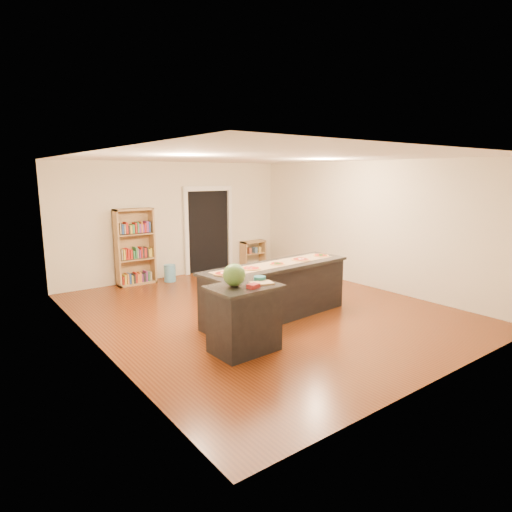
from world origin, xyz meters
TOP-DOWN VIEW (x-y plane):
  - room at (0.00, 0.00)m, footprint 6.00×7.00m
  - doorway at (0.90, 3.46)m, footprint 1.40×0.09m
  - kitchen_island at (-0.06, -0.48)m, footprint 2.92×0.79m
  - side_counter at (-1.36, -1.34)m, footprint 0.98×0.72m
  - bookshelf at (-1.14, 3.29)m, footprint 0.87×0.31m
  - low_shelf at (2.22, 3.30)m, footprint 0.70×0.30m
  - waste_bin at (-0.42, 3.05)m, footprint 0.27×0.27m
  - kraft_paper at (-0.06, -0.45)m, footprint 2.56×0.65m
  - watermelon at (-1.49, -1.28)m, footprint 0.32×0.32m
  - cutting_board at (-1.10, -1.41)m, footprint 0.36×0.29m
  - package_red at (-1.33, -1.52)m, footprint 0.19×0.16m
  - package_teal at (-1.02, -1.26)m, footprint 0.18×0.18m
  - pizza_a at (-1.22, -0.56)m, footprint 0.29×0.29m
  - pizza_b at (-0.64, -0.52)m, footprint 0.32×0.32m
  - pizza_c at (-0.06, -0.49)m, footprint 0.27×0.27m
  - pizza_d at (0.53, -0.46)m, footprint 0.34×0.34m
  - pizza_e at (1.11, -0.40)m, footprint 0.29×0.29m

SIDE VIEW (x-z plane):
  - waste_bin at x=-0.42m, z-range 0.00..0.40m
  - low_shelf at x=2.22m, z-range 0.00..0.70m
  - kitchen_island at x=-0.06m, z-range 0.00..0.97m
  - side_counter at x=-1.36m, z-range 0.00..0.97m
  - bookshelf at x=-1.14m, z-range 0.00..1.75m
  - kraft_paper at x=-0.06m, z-range 0.96..0.97m
  - pizza_a at x=-1.22m, z-range 0.97..0.99m
  - pizza_b at x=-0.64m, z-range 0.97..0.99m
  - pizza_d at x=0.53m, z-range 0.97..0.99m
  - pizza_e at x=1.11m, z-range 0.97..0.99m
  - pizza_c at x=-0.06m, z-range 0.97..0.99m
  - cutting_board at x=-1.10m, z-range 0.97..0.99m
  - package_red at x=-1.33m, z-range 0.97..1.03m
  - package_teal at x=-1.02m, z-range 0.97..1.04m
  - watermelon at x=-1.49m, z-range 0.97..1.29m
  - doorway at x=0.90m, z-range 0.10..2.31m
  - room at x=0.00m, z-range 0.00..2.80m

